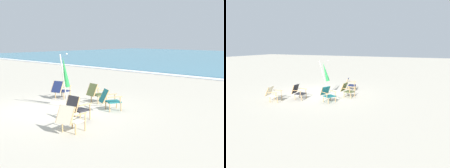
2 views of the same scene
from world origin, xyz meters
The scene contains 7 objects.
ground_plane centered at (0.00, 0.00, 0.00)m, with size 80.00×80.00×0.00m, color #B7AF9E.
beach_chair_mid_center centered at (2.59, -1.54, 0.43)m, with size 0.71×0.83×0.80m.
beach_chair_far_center centered at (1.69, -0.56, 0.43)m, with size 0.61×0.70×0.82m.
beach_chair_front_right centered at (-1.61, 1.25, 0.42)m, with size 0.73×0.86×0.79m.
beach_chair_back_right centered at (1.46, 1.15, 0.42)m, with size 0.84×0.92×0.79m.
beach_chair_back_left centered at (0.13, 1.74, 0.43)m, with size 0.66×0.78×0.80m.
umbrella_furled_green centered at (0.02, 0.29, 1.35)m, with size 0.42×0.63×2.06m.
Camera 2 is at (10.62, 5.80, 2.96)m, focal length 32.00 mm.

